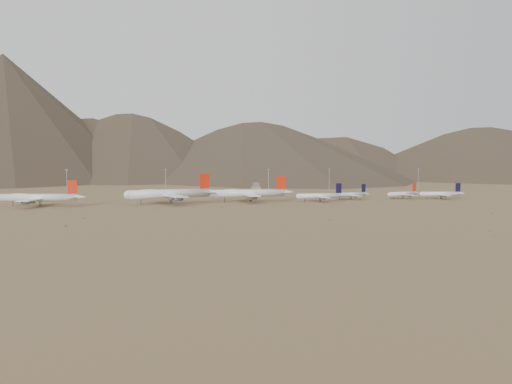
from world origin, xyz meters
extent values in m
plane|color=olive|center=(0.00, 0.00, 0.00)|extent=(3000.00, 3000.00, 0.00)
cylinder|color=white|center=(-152.63, 22.26, 6.46)|extent=(53.08, 16.39, 5.49)
sphere|color=white|center=(-178.60, 27.77, 6.46)|extent=(5.38, 5.38, 5.38)
cone|color=white|center=(-123.54, 16.09, 6.87)|extent=(10.37, 6.81, 4.94)
cube|color=white|center=(-153.67, 22.48, 5.64)|extent=(18.41, 49.37, 0.69)
cube|color=white|center=(-127.70, 16.97, 7.01)|extent=(8.51, 19.08, 0.33)
cube|color=red|center=(-128.74, 17.19, 14.07)|extent=(6.85, 1.92, 9.73)
cylinder|color=black|center=(-170.81, 26.12, 1.86)|extent=(0.35, 0.35, 3.72)
cylinder|color=black|center=(-151.30, 23.38, 1.86)|extent=(0.44, 0.44, 3.72)
cylinder|color=black|center=(-151.87, 20.70, 1.86)|extent=(0.44, 0.44, 3.72)
ellipsoid|color=white|center=(-166.13, 25.13, 7.97)|extent=(17.47, 7.55, 3.29)
cylinder|color=slate|center=(-151.65, 32.00, 4.28)|extent=(5.71, 3.52, 2.47)
cylinder|color=slate|center=(-155.69, 12.96, 4.28)|extent=(5.71, 3.52, 2.47)
cylinder|color=slate|center=(-149.83, 40.57, 4.28)|extent=(5.71, 3.52, 2.47)
cylinder|color=slate|center=(-157.51, 4.39, 4.28)|extent=(5.71, 3.52, 2.47)
cylinder|color=white|center=(-58.95, 26.96, 7.84)|extent=(63.45, 25.75, 6.66)
sphere|color=white|center=(-89.67, 17.26, 7.84)|extent=(6.52, 6.52, 6.52)
cone|color=white|center=(-24.54, 37.82, 8.34)|extent=(12.86, 9.21, 5.99)
cube|color=white|center=(-60.18, 26.57, 6.84)|extent=(27.61, 59.42, 0.83)
cube|color=white|center=(-29.46, 36.27, 8.50)|extent=(12.29, 23.15, 0.40)
cube|color=red|center=(-30.69, 35.88, 17.07)|extent=(8.17, 3.09, 11.81)
cylinder|color=black|center=(-80.45, 20.17, 2.26)|extent=(0.43, 0.43, 4.51)
cylinder|color=black|center=(-58.22, 28.93, 2.26)|extent=(0.54, 0.54, 4.51)
cylinder|color=black|center=(-57.22, 25.76, 2.26)|extent=(0.54, 0.54, 4.51)
ellipsoid|color=white|center=(-74.92, 21.91, 9.67)|extent=(21.16, 10.97, 3.99)
cylinder|color=slate|center=(-63.74, 37.83, 5.19)|extent=(7.05, 4.80, 3.00)
cylinder|color=slate|center=(-56.62, 15.31, 5.19)|extent=(7.05, 4.80, 3.00)
cylinder|color=slate|center=(-66.94, 47.97, 5.19)|extent=(7.05, 4.80, 3.00)
cylinder|color=slate|center=(-53.42, 5.17, 5.19)|extent=(7.05, 4.80, 3.00)
cylinder|color=white|center=(5.36, 32.84, 7.08)|extent=(58.18, 6.14, 6.01)
sphere|color=white|center=(-23.72, 32.91, 7.08)|extent=(5.89, 5.89, 5.89)
cone|color=white|center=(37.93, 32.77, 7.53)|extent=(10.48, 5.43, 5.41)
cube|color=white|center=(4.20, 32.85, 6.18)|extent=(9.42, 53.34, 0.75)
cube|color=white|center=(33.28, 32.78, 7.68)|extent=(5.28, 20.27, 0.36)
cube|color=red|center=(32.11, 32.79, 15.41)|extent=(7.56, 0.56, 10.66)
cylinder|color=black|center=(-15.00, 32.89, 2.04)|extent=(0.39, 0.39, 4.07)
cylinder|color=black|center=(6.53, 34.34, 2.04)|extent=(0.48, 0.48, 4.07)
cylinder|color=black|center=(6.52, 31.34, 2.04)|extent=(0.48, 0.48, 4.07)
ellipsoid|color=white|center=(-9.76, 32.88, 8.73)|extent=(18.62, 4.55, 3.61)
cylinder|color=slate|center=(4.22, 43.51, 4.69)|extent=(5.82, 2.72, 2.70)
cylinder|color=slate|center=(4.17, 22.18, 4.69)|extent=(5.82, 2.72, 2.70)
cylinder|color=slate|center=(4.24, 53.11, 4.69)|extent=(5.82, 2.72, 2.70)
cylinder|color=slate|center=(4.15, 12.59, 4.69)|extent=(5.82, 2.72, 2.70)
cylinder|color=white|center=(61.58, 22.18, 4.78)|extent=(37.34, 6.54, 4.03)
sphere|color=white|center=(43.05, 20.92, 4.78)|extent=(3.95, 3.95, 3.95)
cone|color=white|center=(82.34, 23.59, 5.08)|extent=(6.92, 4.08, 3.63)
cube|color=white|center=(60.84, 22.13, 4.17)|extent=(8.09, 32.17, 0.50)
cube|color=white|center=(79.37, 23.38, 5.18)|extent=(4.16, 12.30, 0.24)
cube|color=black|center=(78.63, 23.33, 10.77)|extent=(4.84, 0.69, 7.96)
cylinder|color=black|center=(48.61, 21.29, 1.38)|extent=(0.42, 0.42, 2.76)
cylinder|color=black|center=(62.25, 23.23, 1.38)|extent=(0.53, 0.53, 2.76)
cylinder|color=black|center=(62.39, 21.22, 1.38)|extent=(0.53, 0.53, 2.76)
cylinder|color=slate|center=(60.23, 31.02, 3.17)|extent=(3.83, 2.06, 1.82)
cylinder|color=slate|center=(61.44, 13.23, 3.17)|extent=(3.83, 2.06, 1.82)
cylinder|color=white|center=(95.97, 40.42, 4.21)|extent=(32.43, 12.53, 3.55)
sphere|color=white|center=(80.25, 35.86, 4.21)|extent=(3.48, 3.48, 3.48)
cone|color=white|center=(113.58, 45.53, 4.48)|extent=(6.55, 4.71, 3.20)
cube|color=white|center=(95.34, 40.24, 3.68)|extent=(12.85, 28.41, 0.44)
cube|color=white|center=(111.06, 44.80, 4.56)|extent=(5.80, 11.06, 0.21)
cube|color=black|center=(110.44, 44.62, 9.49)|extent=(4.18, 1.49, 7.02)
cylinder|color=black|center=(84.97, 37.23, 1.22)|extent=(0.37, 0.37, 2.43)
cylinder|color=black|center=(96.35, 41.46, 1.22)|extent=(0.47, 0.47, 2.43)
cylinder|color=black|center=(96.85, 39.75, 1.22)|extent=(0.47, 0.47, 2.43)
cylinder|color=slate|center=(93.15, 47.79, 2.80)|extent=(3.59, 2.45, 1.60)
cylinder|color=slate|center=(97.53, 32.69, 2.80)|extent=(3.59, 2.45, 1.60)
cylinder|color=white|center=(144.01, 37.03, 4.36)|extent=(32.86, 15.86, 3.68)
sphere|color=white|center=(128.26, 30.81, 4.36)|extent=(3.60, 3.60, 3.60)
cone|color=white|center=(161.66, 44.00, 4.63)|extent=(6.89, 5.32, 3.31)
cube|color=white|center=(143.38, 36.78, 3.80)|extent=(15.71, 29.00, 0.46)
cube|color=white|center=(159.14, 43.00, 4.72)|extent=(6.89, 11.38, 0.22)
cube|color=red|center=(158.51, 42.75, 9.82)|extent=(4.22, 1.93, 7.26)
cylinder|color=black|center=(132.98, 32.67, 1.26)|extent=(0.39, 0.39, 2.52)
cylinder|color=black|center=(144.30, 38.13, 1.26)|extent=(0.48, 0.48, 2.52)
cylinder|color=black|center=(144.98, 36.42, 1.26)|extent=(0.48, 0.48, 2.52)
cylinder|color=slate|center=(140.40, 44.34, 2.89)|extent=(3.76, 2.78, 1.66)
cylinder|color=slate|center=(146.37, 29.22, 2.89)|extent=(3.76, 2.78, 1.66)
cylinder|color=white|center=(175.37, 27.92, 4.49)|extent=(35.09, 7.49, 3.79)
sphere|color=white|center=(158.03, 29.78, 4.49)|extent=(3.71, 3.71, 3.71)
cone|color=white|center=(194.79, 25.83, 4.77)|extent=(6.61, 4.06, 3.41)
cube|color=white|center=(174.67, 27.99, 3.92)|extent=(8.74, 30.33, 0.47)
cube|color=white|center=(192.02, 26.13, 4.86)|extent=(4.34, 11.63, 0.23)
cube|color=black|center=(191.32, 26.21, 10.12)|extent=(4.55, 0.82, 7.48)
cylinder|color=black|center=(163.23, 29.22, 1.30)|extent=(0.40, 0.40, 2.59)
cylinder|color=black|center=(176.16, 28.79, 1.30)|extent=(0.50, 0.50, 2.59)
cylinder|color=black|center=(175.96, 26.90, 1.30)|extent=(0.50, 0.50, 2.59)
cylinder|color=slate|center=(175.57, 36.32, 2.98)|extent=(3.65, 2.07, 1.70)
cylinder|color=slate|center=(173.78, 19.67, 2.98)|extent=(3.65, 2.07, 1.70)
cube|color=gray|center=(30.00, 120.00, 4.00)|extent=(8.00, 8.00, 8.00)
cube|color=slate|center=(30.00, 120.00, 10.00)|extent=(6.00, 6.00, 4.00)
cylinder|color=gray|center=(-147.50, 121.17, 12.50)|extent=(0.50, 0.50, 25.00)
cube|color=gray|center=(-147.50, 121.17, 25.30)|extent=(2.00, 0.60, 0.80)
cylinder|color=gray|center=(-57.54, 138.78, 12.50)|extent=(0.50, 0.50, 25.00)
cube|color=gray|center=(-57.54, 138.78, 25.30)|extent=(2.00, 0.60, 0.80)
cylinder|color=gray|center=(40.70, 111.49, 12.50)|extent=(0.50, 0.50, 25.00)
cube|color=gray|center=(40.70, 111.49, 25.30)|extent=(2.00, 0.60, 0.80)
cylinder|color=gray|center=(116.07, 143.83, 12.50)|extent=(0.50, 0.50, 25.00)
cube|color=gray|center=(116.07, 143.83, 25.30)|extent=(2.00, 0.60, 0.80)
cylinder|color=gray|center=(207.30, 118.95, 12.50)|extent=(0.50, 0.50, 25.00)
cube|color=gray|center=(207.30, 118.95, 25.30)|extent=(2.00, 0.60, 0.80)
ellipsoid|color=olive|center=(61.70, -7.18, 0.16)|extent=(0.62, 0.62, 0.32)
ellipsoid|color=olive|center=(73.18, -141.00, 0.16)|extent=(0.56, 0.56, 0.31)
ellipsoid|color=olive|center=(21.56, -105.87, 0.31)|extent=(1.04, 1.04, 0.61)
ellipsoid|color=olive|center=(77.42, -163.62, 0.22)|extent=(0.61, 0.61, 0.44)
ellipsoid|color=olive|center=(-24.63, -13.53, 0.38)|extent=(0.93, 0.93, 0.76)
ellipsoid|color=olive|center=(-116.18, -101.15, 0.46)|extent=(1.09, 1.09, 0.91)
ellipsoid|color=olive|center=(-111.53, -64.73, 0.48)|extent=(1.08, 1.08, 0.97)
ellipsoid|color=olive|center=(-83.97, -5.03, 0.18)|extent=(0.62, 0.62, 0.36)
ellipsoid|color=olive|center=(70.46, -62.03, 0.20)|extent=(0.66, 0.66, 0.40)
ellipsoid|color=olive|center=(132.15, -94.20, 0.44)|extent=(1.07, 1.07, 0.88)
ellipsoid|color=olive|center=(68.25, -177.91, 0.23)|extent=(0.60, 0.60, 0.46)
ellipsoid|color=olive|center=(-138.96, 4.45, 0.37)|extent=(1.02, 1.02, 0.74)
camera|label=1|loc=(-76.71, -362.39, 31.46)|focal=35.00mm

